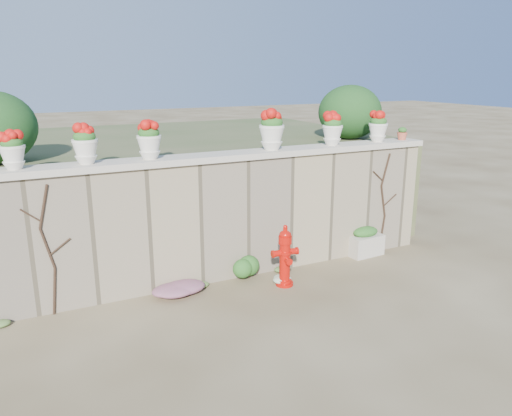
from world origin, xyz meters
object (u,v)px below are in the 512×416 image
fire_hydrant (285,256)px  urn_pot_0 (12,150)px  planter_box (365,242)px  terracotta_pot (402,134)px

fire_hydrant → urn_pot_0: urn_pot_0 is taller
fire_hydrant → planter_box: size_ratio=1.47×
fire_hydrant → planter_box: (2.04, 0.55, -0.26)m
planter_box → urn_pot_0: (-5.78, 0.25, 2.10)m
fire_hydrant → urn_pot_0: (-3.73, 0.80, 1.84)m
planter_box → terracotta_pot: bearing=10.7°
urn_pot_0 → terracotta_pot: urn_pot_0 is taller
urn_pot_0 → terracotta_pot: (6.72, -0.00, -0.15)m
terracotta_pot → fire_hydrant: bearing=-165.0°
planter_box → urn_pot_0: urn_pot_0 is taller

